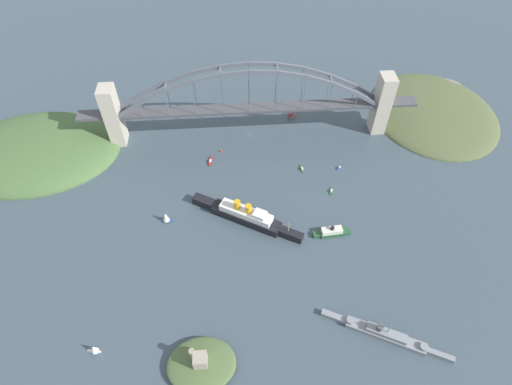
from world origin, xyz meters
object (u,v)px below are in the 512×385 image
at_px(naval_cruiser, 385,334).
at_px(small_boat_2, 331,191).
at_px(channel_marker_buoy, 221,151).
at_px(fort_island_mid_harbor, 201,364).
at_px(small_boat_3, 166,217).
at_px(small_boat_4, 340,167).
at_px(harbor_ferry_steamer, 332,232).
at_px(ocean_liner, 246,216).
at_px(small_boat_0, 210,161).
at_px(harbor_arch_bridge, 249,107).
at_px(small_boat_5, 94,349).
at_px(small_boat_1, 302,169).
at_px(seaplane_taxiing_near_bridge, 291,116).

height_order(naval_cruiser, small_boat_2, naval_cruiser).
xyz_separation_m(naval_cruiser, channel_marker_buoy, (99.51, -177.80, -1.64)).
xyz_separation_m(fort_island_mid_harbor, small_boat_3, (28.54, -112.10, 1.19)).
bearing_deg(fort_island_mid_harbor, small_boat_4, -126.30).
bearing_deg(harbor_ferry_steamer, small_boat_4, -106.78).
relative_size(ocean_liner, small_boat_0, 7.09).
bearing_deg(harbor_arch_bridge, small_boat_5, 61.30).
relative_size(small_boat_1, small_boat_3, 0.84).
distance_m(small_boat_3, channel_marker_buoy, 87.46).
bearing_deg(naval_cruiser, channel_marker_buoy, -60.77).
xyz_separation_m(naval_cruiser, small_boat_0, (108.84, -165.45, -1.97)).
height_order(fort_island_mid_harbor, small_boat_5, fort_island_mid_harbor).
bearing_deg(channel_marker_buoy, small_boat_3, 60.39).
xyz_separation_m(small_boat_1, small_boat_3, (112.76, 48.19, 4.24)).
xyz_separation_m(small_boat_2, small_boat_5, (169.83, 119.95, 3.50)).
height_order(ocean_liner, channel_marker_buoy, ocean_liner).
height_order(seaplane_taxiing_near_bridge, small_boat_1, seaplane_taxiing_near_bridge).
bearing_deg(small_boat_0, channel_marker_buoy, -127.03).
relative_size(ocean_liner, harbor_ferry_steamer, 2.94).
relative_size(ocean_liner, naval_cruiser, 1.11).
relative_size(seaplane_taxiing_near_bridge, small_boat_4, 1.46).
bearing_deg(harbor_arch_bridge, small_boat_4, 146.48).
xyz_separation_m(seaplane_taxiing_near_bridge, small_boat_5, (148.76, 219.34, 2.39)).
relative_size(fort_island_mid_harbor, channel_marker_buoy, 15.15).
bearing_deg(harbor_arch_bridge, seaplane_taxiing_near_bridge, -150.51).
xyz_separation_m(harbor_arch_bridge, channel_marker_buoy, (27.47, 21.20, -30.33)).
relative_size(harbor_ferry_steamer, fort_island_mid_harbor, 0.69).
distance_m(naval_cruiser, small_boat_0, 198.04).
xyz_separation_m(small_boat_4, channel_marker_buoy, (102.56, -28.54, 0.39)).
height_order(small_boat_2, small_boat_5, small_boat_5).
xyz_separation_m(naval_cruiser, small_boat_2, (9.41, -123.13, -2.10)).
relative_size(ocean_liner, small_boat_1, 9.29).
xyz_separation_m(ocean_liner, small_boat_3, (61.13, -3.48, -0.58)).
xyz_separation_m(harbor_arch_bridge, small_boat_1, (-42.11, 48.97, -30.70)).
xyz_separation_m(ocean_liner, fort_island_mid_harbor, (32.58, 108.61, -1.76)).
bearing_deg(small_boat_4, small_boat_3, 18.02).
height_order(small_boat_0, small_boat_5, small_boat_5).
bearing_deg(channel_marker_buoy, small_boat_2, 148.75).
relative_size(small_boat_0, small_boat_3, 1.10).
distance_m(small_boat_5, channel_marker_buoy, 191.99).
xyz_separation_m(naval_cruiser, seaplane_taxiing_near_bridge, (30.47, -222.52, -0.99)).
height_order(ocean_liner, small_boat_5, ocean_liner).
height_order(fort_island_mid_harbor, small_boat_2, fort_island_mid_harbor).
xyz_separation_m(small_boat_1, small_boat_4, (-32.98, 0.77, -0.02)).
distance_m(seaplane_taxiing_near_bridge, small_boat_3, 164.82).
height_order(harbor_arch_bridge, small_boat_1, harbor_arch_bridge).
xyz_separation_m(fort_island_mid_harbor, small_boat_0, (-5.31, -175.70, -3.01)).
bearing_deg(harbor_ferry_steamer, small_boat_0, -42.99).
bearing_deg(small_boat_4, fort_island_mid_harbor, 53.70).
bearing_deg(small_boat_4, harbor_arch_bridge, -33.52).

